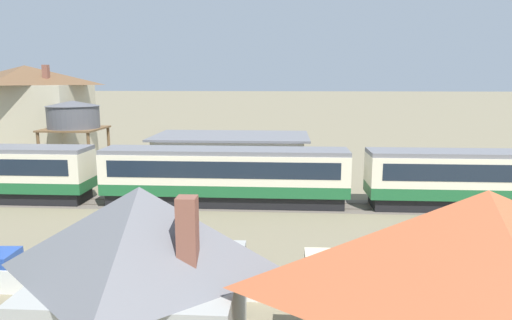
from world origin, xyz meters
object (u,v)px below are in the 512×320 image
object	(u,v)px
cottage_grey_roof_2	(143,273)
cottage_terracotta_roof	(479,303)
station_house_brown_roof	(29,113)
water_tower	(73,116)
station_building	(231,154)
passenger_train	(229,174)

from	to	relation	value
cottage_grey_roof_2	cottage_terracotta_roof	bearing A→B (deg)	-11.16
station_house_brown_roof	water_tower	xyz separation A→B (m)	(7.49, -5.42, 0.20)
station_building	cottage_terracotta_roof	bearing A→B (deg)	-72.03
passenger_train	water_tower	world-z (taller)	water_tower
passenger_train	station_building	xyz separation A→B (m)	(-1.08, 10.77, -0.37)
station_building	water_tower	xyz separation A→B (m)	(-14.86, -0.69, 3.62)
cottage_grey_roof_2	passenger_train	bearing A→B (deg)	88.75
water_tower	cottage_terracotta_roof	xyz separation A→B (m)	(24.98, -30.49, -2.26)
station_building	cottage_grey_roof_2	distance (m)	29.35
passenger_train	station_house_brown_roof	world-z (taller)	station_house_brown_roof
passenger_train	station_building	size ratio (longest dim) A/B	3.81
station_house_brown_roof	water_tower	world-z (taller)	station_house_brown_roof
passenger_train	water_tower	bearing A→B (deg)	147.70
cottage_grey_roof_2	station_building	bearing A→B (deg)	91.32
station_house_brown_roof	cottage_terracotta_roof	distance (m)	48.46
water_tower	cottage_terracotta_roof	size ratio (longest dim) A/B	0.74
cottage_grey_roof_2	cottage_terracotta_roof	world-z (taller)	cottage_terracotta_roof
water_tower	cottage_terracotta_roof	distance (m)	39.48
station_house_brown_roof	cottage_terracotta_roof	size ratio (longest dim) A/B	1.30
station_house_brown_roof	cottage_grey_roof_2	size ratio (longest dim) A/B	1.88
passenger_train	station_house_brown_roof	bearing A→B (deg)	146.52
station_building	station_house_brown_roof	bearing A→B (deg)	168.04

